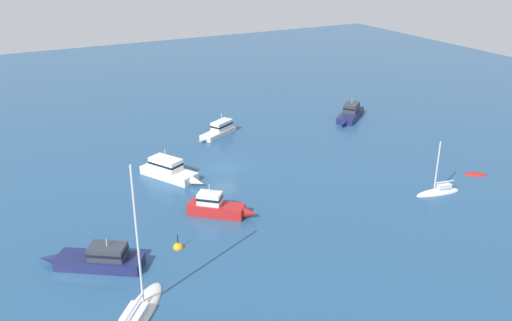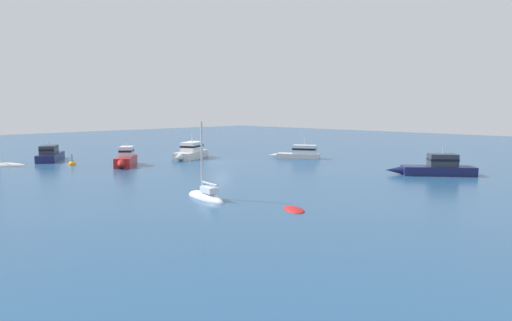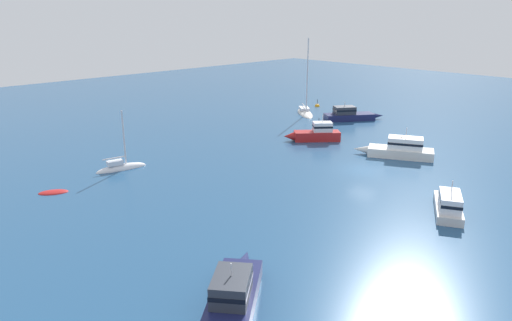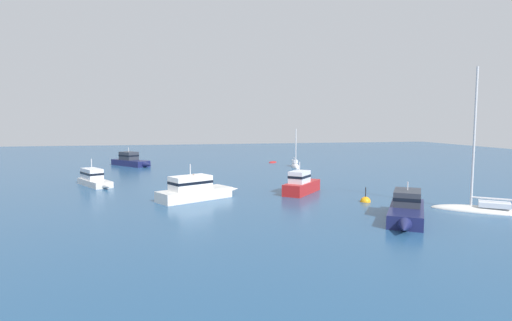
{
  "view_description": "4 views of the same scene",
  "coord_description": "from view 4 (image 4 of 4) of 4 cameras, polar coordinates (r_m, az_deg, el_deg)",
  "views": [
    {
      "loc": [
        23.43,
        52.76,
        24.72
      ],
      "look_at": [
        -3.62,
        1.04,
        0.55
      ],
      "focal_mm": 38.68,
      "sensor_mm": 36.0,
      "label": 1
    },
    {
      "loc": [
        -43.96,
        38.82,
        6.86
      ],
      "look_at": [
        -7.76,
        1.85,
        0.99
      ],
      "focal_mm": 33.74,
      "sensor_mm": 36.0,
      "label": 2
    },
    {
      "loc": [
        -37.33,
        -23.83,
        14.6
      ],
      "look_at": [
        -9.06,
        5.46,
        1.69
      ],
      "focal_mm": 33.15,
      "sensor_mm": 36.0,
      "label": 3
    },
    {
      "loc": [
        43.22,
        -2.78,
        6.95
      ],
      "look_at": [
        -9.93,
        8.82,
        1.74
      ],
      "focal_mm": 29.47,
      "sensor_mm": 36.0,
      "label": 4
    }
  ],
  "objects": [
    {
      "name": "ground_plane",
      "position": [
        43.87,
        -8.54,
        -3.71
      ],
      "size": [
        160.0,
        160.0,
        0.0
      ],
      "primitive_type": "plane",
      "color": "navy"
    },
    {
      "name": "yacht",
      "position": [
        36.7,
        28.35,
        -5.81
      ],
      "size": [
        5.98,
        6.76,
        11.41
      ],
      "rotation": [
        0.0,
        0.0,
        4.03
      ],
      "color": "silver",
      "rests_on": "ground"
    },
    {
      "name": "motor_cruiser",
      "position": [
        31.49,
        19.77,
        -6.21
      ],
      "size": [
        7.96,
        6.04,
        2.57
      ],
      "rotation": [
        0.0,
        0.0,
        5.69
      ],
      "color": "#191E4C",
      "rests_on": "ground"
    },
    {
      "name": "launch",
      "position": [
        48.25,
        -21.14,
        -2.3
      ],
      "size": [
        6.65,
        4.38,
        2.83
      ],
      "rotation": [
        0.0,
        0.0,
        0.5
      ],
      "color": "silver",
      "rests_on": "ground"
    },
    {
      "name": "motor_cruiser_1",
      "position": [
        67.26,
        -16.62,
        -0.02
      ],
      "size": [
        7.73,
        6.67,
        2.81
      ],
      "rotation": [
        0.0,
        0.0,
        0.68
      ],
      "color": "#191E4C",
      "rests_on": "ground"
    },
    {
      "name": "cabin_cruiser",
      "position": [
        40.62,
        6.33,
        -3.23
      ],
      "size": [
        5.92,
        5.39,
        3.08
      ],
      "rotation": [
        0.0,
        0.0,
        2.43
      ],
      "color": "#B21E1E",
      "rests_on": "ground"
    },
    {
      "name": "mooring_buoy",
      "position": [
        37.33,
        14.63,
        -5.44
      ],
      "size": [
        0.89,
        0.89,
        1.7
      ],
      "color": "orange",
      "rests_on": "ground"
    },
    {
      "name": "powerboat",
      "position": [
        37.45,
        -8.26,
        -3.93
      ],
      "size": [
        5.27,
        7.95,
        3.18
      ],
      "rotation": [
        0.0,
        0.0,
        2.06
      ],
      "color": "silver",
      "rests_on": "ground"
    },
    {
      "name": "yacht_1",
      "position": [
        63.26,
        5.34,
        -0.75
      ],
      "size": [
        5.01,
        1.96,
        6.27
      ],
      "rotation": [
        0.0,
        0.0,
        6.1
      ],
      "color": "white",
      "rests_on": "ground"
    },
    {
      "name": "dinghy",
      "position": [
        69.69,
        2.29,
        -0.26
      ],
      "size": [
        2.68,
        2.23,
        0.38
      ],
      "rotation": [
        0.0,
        0.0,
        5.77
      ],
      "color": "#B21E1E",
      "rests_on": "ground"
    }
  ]
}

